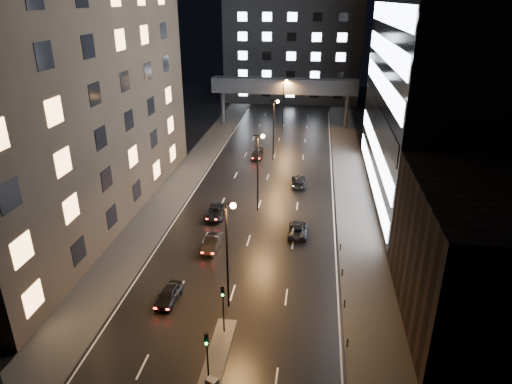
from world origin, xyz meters
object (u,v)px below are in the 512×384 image
car_away_d (257,155)px  car_away_b (212,243)px  car_toward_b (299,181)px  car_away_a (169,295)px  car_toward_a (298,229)px  car_away_c (215,212)px

car_away_d → car_away_b: bearing=-90.3°
car_away_b → car_toward_b: size_ratio=0.89×
car_away_a → car_toward_a: (10.92, 14.15, -0.03)m
car_away_b → car_away_d: (0.98, 30.77, -0.05)m
car_away_a → car_away_c: bearing=92.7°
car_away_c → car_away_d: (2.31, 22.98, 0.00)m
car_away_d → car_toward_b: car_toward_b is taller
car_away_a → car_away_b: car_away_b is taller
car_away_c → car_away_a: bearing=-93.7°
car_away_a → car_away_c: size_ratio=0.86×
car_away_a → car_away_b: size_ratio=0.94×
car_away_d → car_toward_a: 27.44m
car_toward_b → car_toward_a: bearing=88.6°
car_away_d → car_away_c: bearing=-94.3°
car_away_b → car_toward_a: car_away_b is taller
car_away_b → car_toward_b: 21.37m
car_away_b → car_away_c: (-1.34, 7.79, -0.06)m
car_toward_b → car_away_a: bearing=66.7°
car_away_b → car_away_a: bearing=-96.4°
car_away_b → car_toward_b: bearing=70.8°
car_away_a → car_toward_a: car_away_a is taller
car_away_a → car_away_b: (1.78, 9.58, 0.02)m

